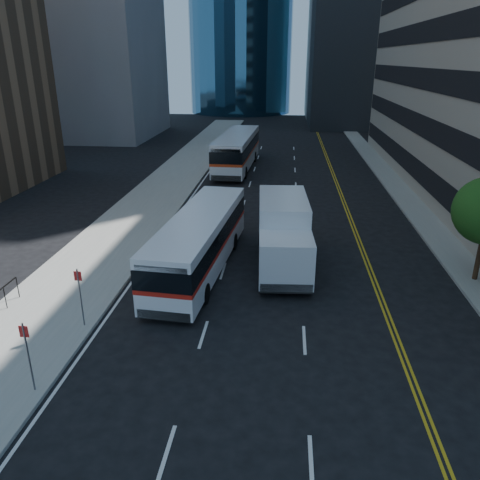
{
  "coord_description": "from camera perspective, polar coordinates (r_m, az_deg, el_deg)",
  "views": [
    {
      "loc": [
        -0.49,
        -13.78,
        10.27
      ],
      "look_at": [
        -2.35,
        5.32,
        2.8
      ],
      "focal_mm": 35.0,
      "sensor_mm": 36.0,
      "label": 1
    }
  ],
  "objects": [
    {
      "name": "sidewalk_west",
      "position": [
        41.33,
        -8.68,
        6.74
      ],
      "size": [
        5.0,
        90.0,
        0.15
      ],
      "primitive_type": "cube",
      "color": "gray",
      "rests_on": "ground"
    },
    {
      "name": "sidewalk_east",
      "position": [
        41.21,
        18.8,
        5.8
      ],
      "size": [
        2.0,
        90.0,
        0.15
      ],
      "primitive_type": "cube",
      "color": "gray",
      "rests_on": "ground"
    },
    {
      "name": "ground",
      "position": [
        17.2,
        6.33,
        -15.57
      ],
      "size": [
        160.0,
        160.0,
        0.0
      ],
      "primitive_type": "plane",
      "color": "black",
      "rests_on": "ground"
    },
    {
      "name": "box_truck",
      "position": [
        24.23,
        5.31,
        0.8
      ],
      "size": [
        2.91,
        7.42,
        3.49
      ],
      "rotation": [
        0.0,
        0.0,
        0.06
      ],
      "color": "silver",
      "rests_on": "ground"
    },
    {
      "name": "bus_front",
      "position": [
        23.87,
        -4.91,
        -0.09
      ],
      "size": [
        3.52,
        11.63,
        2.95
      ],
      "rotation": [
        0.0,
        0.0,
        -0.09
      ],
      "color": "white",
      "rests_on": "ground"
    },
    {
      "name": "bus_rear",
      "position": [
        46.82,
        -0.36,
        10.91
      ],
      "size": [
        3.48,
        13.32,
        3.41
      ],
      "rotation": [
        0.0,
        0.0,
        -0.05
      ],
      "color": "white",
      "rests_on": "ground"
    }
  ]
}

